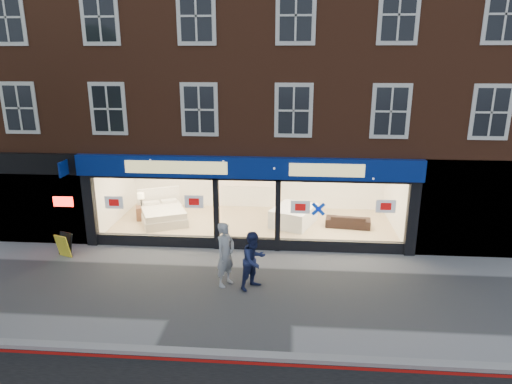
# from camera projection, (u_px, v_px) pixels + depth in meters

# --- Properties ---
(ground) EXTENTS (120.00, 120.00, 0.00)m
(ground) POSITION_uv_depth(u_px,v_px,m) (237.00, 292.00, 12.96)
(ground) COLOR gray
(ground) RESTS_ON ground
(kerb_line) EXTENTS (60.00, 0.10, 0.01)m
(kerb_line) POSITION_uv_depth(u_px,v_px,m) (220.00, 362.00, 10.00)
(kerb_line) COLOR #8C0A07
(kerb_line) RESTS_ON ground
(kerb_stone) EXTENTS (60.00, 0.25, 0.12)m
(kerb_stone) POSITION_uv_depth(u_px,v_px,m) (221.00, 354.00, 10.17)
(kerb_stone) COLOR gray
(kerb_stone) RESTS_ON ground
(showroom_floor) EXTENTS (11.00, 4.50, 0.10)m
(showroom_floor) POSITION_uv_depth(u_px,v_px,m) (253.00, 225.00, 17.96)
(showroom_floor) COLOR tan
(showroom_floor) RESTS_ON ground
(building) EXTENTS (19.00, 8.26, 10.30)m
(building) POSITION_uv_depth(u_px,v_px,m) (256.00, 50.00, 17.67)
(building) COLOR brown
(building) RESTS_ON ground
(display_bed) EXTENTS (2.37, 2.55, 1.15)m
(display_bed) POSITION_uv_depth(u_px,v_px,m) (163.00, 213.00, 18.17)
(display_bed) COLOR beige
(display_bed) RESTS_ON showroom_floor
(bedside_table) EXTENTS (0.56, 0.56, 0.55)m
(bedside_table) POSITION_uv_depth(u_px,v_px,m) (142.00, 213.00, 18.35)
(bedside_table) COLOR brown
(bedside_table) RESTS_ON showroom_floor
(mattress_stack) EXTENTS (1.96, 2.16, 0.70)m
(mattress_stack) POSITION_uv_depth(u_px,v_px,m) (293.00, 216.00, 17.83)
(mattress_stack) COLOR white
(mattress_stack) RESTS_ON showroom_floor
(sofa) EXTENTS (1.77, 0.88, 0.50)m
(sofa) POSITION_uv_depth(u_px,v_px,m) (348.00, 221.00, 17.58)
(sofa) COLOR black
(sofa) RESTS_ON showroom_floor
(a_board) EXTENTS (0.61, 0.50, 0.81)m
(a_board) POSITION_uv_depth(u_px,v_px,m) (64.00, 245.00, 15.17)
(a_board) COLOR yellow
(a_board) RESTS_ON ground
(pedestrian_grey) EXTENTS (0.75, 0.84, 1.92)m
(pedestrian_grey) POSITION_uv_depth(u_px,v_px,m) (225.00, 254.00, 13.13)
(pedestrian_grey) COLOR #A4A6AB
(pedestrian_grey) RESTS_ON ground
(pedestrian_blue) EXTENTS (1.04, 1.05, 1.72)m
(pedestrian_blue) POSITION_uv_depth(u_px,v_px,m) (254.00, 260.00, 12.98)
(pedestrian_blue) COLOR #1C254F
(pedestrian_blue) RESTS_ON ground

